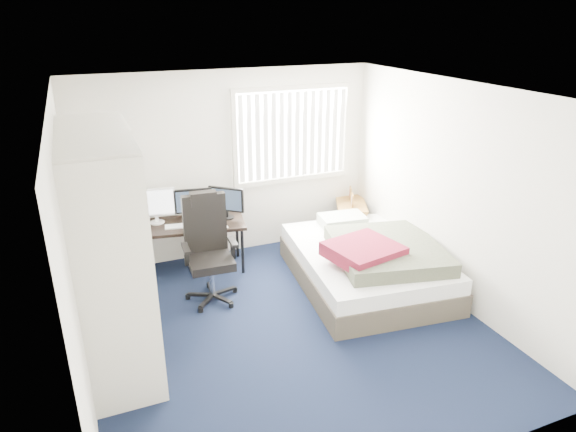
# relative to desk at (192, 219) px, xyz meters

# --- Properties ---
(ground) EXTENTS (4.20, 4.20, 0.00)m
(ground) POSITION_rel_desk_xyz_m (0.62, -1.75, -0.70)
(ground) COLOR black
(ground) RESTS_ON ground
(room_shell) EXTENTS (4.20, 4.20, 4.20)m
(room_shell) POSITION_rel_desk_xyz_m (0.62, -1.75, 0.81)
(room_shell) COLOR silver
(room_shell) RESTS_ON ground
(window_assembly) EXTENTS (1.72, 0.09, 1.32)m
(window_assembly) POSITION_rel_desk_xyz_m (1.52, 0.29, 0.90)
(window_assembly) COLOR white
(window_assembly) RESTS_ON ground
(closet) EXTENTS (0.64, 1.84, 2.22)m
(closet) POSITION_rel_desk_xyz_m (-1.05, -1.49, 0.65)
(closet) COLOR beige
(closet) RESTS_ON ground
(desk) EXTENTS (1.41, 0.83, 1.12)m
(desk) POSITION_rel_desk_xyz_m (0.00, 0.00, 0.00)
(desk) COLOR black
(desk) RESTS_ON ground
(office_chair) EXTENTS (0.63, 0.63, 1.27)m
(office_chair) POSITION_rel_desk_xyz_m (0.02, -0.78, -0.22)
(office_chair) COLOR black
(office_chair) RESTS_ON ground
(footstool) EXTENTS (0.37, 0.34, 0.25)m
(footstool) POSITION_rel_desk_xyz_m (0.18, 0.10, -0.51)
(footstool) COLOR white
(footstool) RESTS_ON ground
(nightstand) EXTENTS (0.71, 0.93, 0.75)m
(nightstand) POSITION_rel_desk_xyz_m (2.37, 0.09, -0.20)
(nightstand) COLOR brown
(nightstand) RESTS_ON ground
(bed) EXTENTS (1.83, 2.31, 0.70)m
(bed) POSITION_rel_desk_xyz_m (1.88, -1.23, -0.41)
(bed) COLOR #443C31
(bed) RESTS_ON ground
(pine_box) EXTENTS (0.43, 0.34, 0.29)m
(pine_box) POSITION_rel_desk_xyz_m (-1.03, -1.98, -0.56)
(pine_box) COLOR tan
(pine_box) RESTS_ON ground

